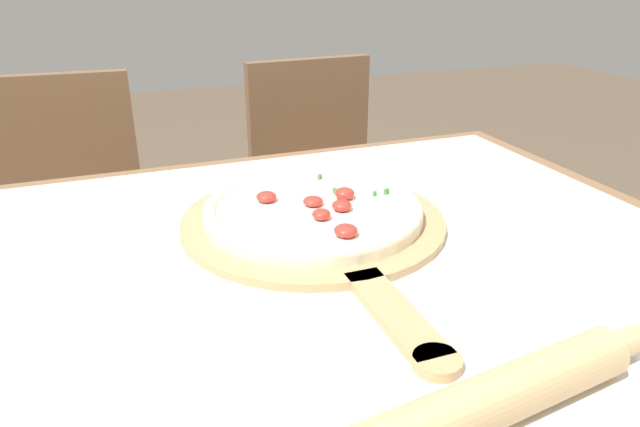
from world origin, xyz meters
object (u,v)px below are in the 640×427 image
(pizza_peel, at_px, (317,225))
(pizza, at_px, (313,209))
(chair_right, at_px, (321,189))
(chair_left, at_px, (70,224))
(rolling_pin, at_px, (486,403))

(pizza_peel, distance_m, pizza, 0.03)
(pizza_peel, height_order, chair_right, chair_right)
(pizza_peel, bearing_deg, pizza, 89.55)
(chair_left, xyz_separation_m, chair_right, (0.70, -0.00, 0.00))
(pizza_peel, bearing_deg, chair_left, 117.45)
(pizza_peel, relative_size, chair_left, 0.66)
(pizza_peel, relative_size, pizza, 1.77)
(pizza_peel, bearing_deg, chair_right, 68.89)
(rolling_pin, relative_size, chair_left, 0.45)
(pizza_peel, height_order, rolling_pin, rolling_pin)
(pizza, distance_m, chair_left, 0.90)
(rolling_pin, distance_m, chair_left, 1.29)
(chair_right, bearing_deg, chair_left, 176.54)
(chair_right, bearing_deg, pizza_peel, -114.56)
(rolling_pin, bearing_deg, chair_left, 108.55)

